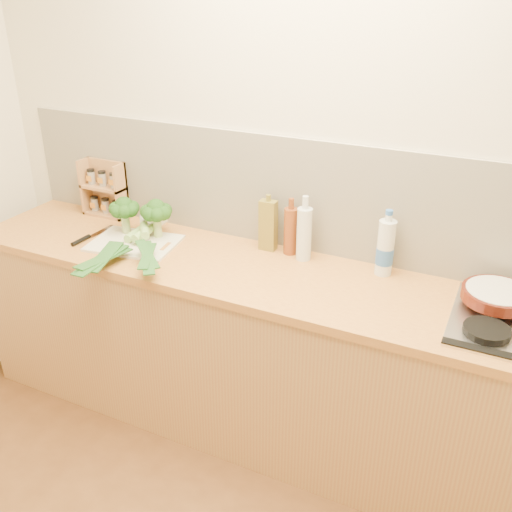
{
  "coord_description": "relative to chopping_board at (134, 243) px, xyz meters",
  "views": [
    {
      "loc": [
        0.87,
        -0.86,
        2.09
      ],
      "look_at": [
        -0.08,
        1.1,
        1.02
      ],
      "focal_mm": 40.0,
      "sensor_mm": 36.0,
      "label": 1
    }
  ],
  "objects": [
    {
      "name": "spice_rack",
      "position": [
        -0.37,
        0.26,
        0.13
      ],
      "size": [
        0.25,
        0.1,
        0.3
      ],
      "color": "#AC7E4A",
      "rests_on": "counter"
    },
    {
      "name": "glass_bottle",
      "position": [
        0.81,
        0.21,
        0.12
      ],
      "size": [
        0.07,
        0.07,
        0.31
      ],
      "color": "silver",
      "rests_on": "counter"
    },
    {
      "name": "amber_bottle",
      "position": [
        0.73,
        0.24,
        0.11
      ],
      "size": [
        0.06,
        0.06,
        0.28
      ],
      "color": "brown",
      "rests_on": "counter"
    },
    {
      "name": "broccoli_right",
      "position": [
        0.07,
        0.11,
        0.14
      ],
      "size": [
        0.16,
        0.16,
        0.2
      ],
      "color": "#9BB267",
      "rests_on": "chopping_board"
    },
    {
      "name": "oil_tin",
      "position": [
        0.62,
        0.24,
        0.12
      ],
      "size": [
        0.08,
        0.05,
        0.28
      ],
      "color": "olive",
      "rests_on": "counter"
    },
    {
      "name": "chefs_knife",
      "position": [
        -0.25,
        -0.06,
        0.0
      ],
      "size": [
        0.04,
        0.3,
        0.02
      ],
      "rotation": [
        0.0,
        0.0,
        -0.05
      ],
      "color": "silver",
      "rests_on": "counter"
    },
    {
      "name": "chopping_board",
      "position": [
        0.0,
        0.0,
        0.0
      ],
      "size": [
        0.45,
        0.36,
        0.01
      ],
      "primitive_type": "cube",
      "rotation": [
        0.0,
        0.0,
        0.14
      ],
      "color": "beige",
      "rests_on": "counter"
    },
    {
      "name": "skillet",
      "position": [
        1.67,
        0.12,
        0.06
      ],
      "size": [
        0.38,
        0.28,
        0.05
      ],
      "rotation": [
        0.0,
        0.0,
        -0.44
      ],
      "color": "#4D170C",
      "rests_on": "gas_hob"
    },
    {
      "name": "leek_mid",
      "position": [
        0.04,
        -0.04,
        0.05
      ],
      "size": [
        0.11,
        0.69,
        0.04
      ],
      "rotation": [
        0.0,
        0.0,
        0.04
      ],
      "color": "white",
      "rests_on": "chopping_board"
    },
    {
      "name": "leek_front",
      "position": [
        -0.02,
        -0.04,
        0.03
      ],
      "size": [
        0.12,
        0.65,
        0.04
      ],
      "rotation": [
        0.0,
        0.0,
        0.08
      ],
      "color": "white",
      "rests_on": "chopping_board"
    },
    {
      "name": "water_bottle",
      "position": [
        1.18,
        0.23,
        0.11
      ],
      "size": [
        0.08,
        0.08,
        0.28
      ],
      "color": "silver",
      "rests_on": "counter"
    },
    {
      "name": "counter",
      "position": [
        0.78,
        0.02,
        -0.46
      ],
      "size": [
        3.2,
        0.62,
        0.9
      ],
      "color": "#A58045",
      "rests_on": "ground"
    },
    {
      "name": "room_shell",
      "position": [
        0.78,
        0.31,
        0.26
      ],
      "size": [
        3.5,
        3.5,
        3.5
      ],
      "color": "beige",
      "rests_on": "ground"
    },
    {
      "name": "broccoli_left",
      "position": [
        -0.11,
        0.08,
        0.14
      ],
      "size": [
        0.15,
        0.15,
        0.19
      ],
      "color": "#9BB267",
      "rests_on": "chopping_board"
    },
    {
      "name": "leek_back",
      "position": [
        0.09,
        -0.03,
        0.07
      ],
      "size": [
        0.44,
        0.55,
        0.04
      ],
      "rotation": [
        0.0,
        0.0,
        0.66
      ],
      "color": "white",
      "rests_on": "chopping_board"
    }
  ]
}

